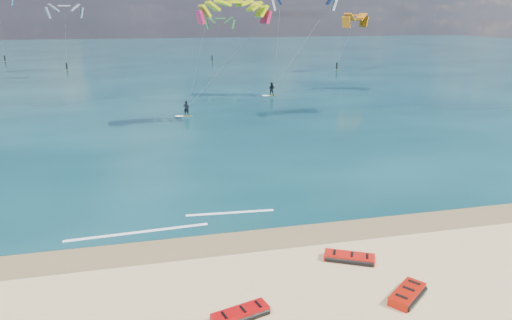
{
  "coord_description": "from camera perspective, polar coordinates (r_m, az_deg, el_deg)",
  "views": [
    {
      "loc": [
        -1.68,
        -16.48,
        10.47
      ],
      "look_at": [
        3.94,
        8.0,
        2.44
      ],
      "focal_mm": 32.0,
      "sensor_mm": 36.0,
      "label": 1
    }
  ],
  "objects": [
    {
      "name": "ground",
      "position": [
        57.47,
        -11.12,
        6.91
      ],
      "size": [
        320.0,
        320.0,
        0.0
      ],
      "primitive_type": "plane",
      "color": "tan",
      "rests_on": "ground"
    },
    {
      "name": "wet_sand_strip",
      "position": [
        22.18,
        -7.17,
        -10.57
      ],
      "size": [
        320.0,
        2.4,
        0.01
      ],
      "primitive_type": "cube",
      "color": "brown",
      "rests_on": "ground"
    },
    {
      "name": "sea",
      "position": [
        120.94,
        -12.38,
        12.38
      ],
      "size": [
        320.0,
        200.0,
        0.04
      ],
      "primitive_type": "cube",
      "color": "#082931",
      "rests_on": "ground"
    },
    {
      "name": "packed_kite_left",
      "position": [
        17.47,
        -1.96,
        -19.08
      ],
      "size": [
        2.47,
        1.56,
        0.36
      ],
      "primitive_type": null,
      "rotation": [
        0.0,
        0.0,
        0.27
      ],
      "color": "#B8090B",
      "rests_on": "ground"
    },
    {
      "name": "packed_kite_mid",
      "position": [
        21.22,
        11.55,
        -12.22
      ],
      "size": [
        2.58,
        1.97,
        0.37
      ],
      "primitive_type": null,
      "rotation": [
        0.0,
        0.0,
        -0.47
      ],
      "color": "red",
      "rests_on": "ground"
    },
    {
      "name": "packed_kite_right",
      "position": [
        19.34,
        18.33,
        -16.06
      ],
      "size": [
        2.36,
        2.18,
        0.41
      ],
      "primitive_type": null,
      "rotation": [
        0.0,
        0.0,
        0.65
      ],
      "color": "#B71507",
      "rests_on": "ground"
    },
    {
      "name": "kitesurfer_main",
      "position": [
        46.12,
        -5.87,
        12.87
      ],
      "size": [
        10.16,
        7.38,
        12.92
      ],
      "rotation": [
        0.0,
        0.0,
        -0.0
      ],
      "color": "yellow",
      "rests_on": "sea"
    },
    {
      "name": "kitesurfer_far",
      "position": [
        60.39,
        4.22,
        15.42
      ],
      "size": [
        10.48,
        4.94,
        14.83
      ],
      "rotation": [
        0.0,
        0.0,
        0.27
      ],
      "color": "#A8D11F",
      "rests_on": "sea"
    },
    {
      "name": "shoreline_foam",
      "position": [
        24.37,
        -9.76,
        -7.87
      ],
      "size": [
        10.9,
        1.9,
        0.01
      ],
      "color": "white",
      "rests_on": "ground"
    },
    {
      "name": "distant_kites",
      "position": [
        96.5,
        -17.5,
        14.17
      ],
      "size": [
        74.88,
        36.55,
        14.5
      ],
      "color": "#A09CA4",
      "rests_on": "ground"
    }
  ]
}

